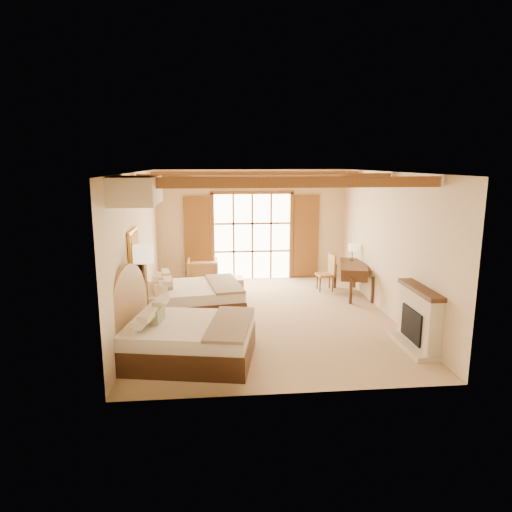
{
  "coord_description": "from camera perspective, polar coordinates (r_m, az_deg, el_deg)",
  "views": [
    {
      "loc": [
        -1.17,
        -9.71,
        3.41
      ],
      "look_at": [
        -0.21,
        0.2,
        1.35
      ],
      "focal_mm": 32.0,
      "sensor_mm": 36.0,
      "label": 1
    }
  ],
  "objects": [
    {
      "name": "armchair",
      "position": [
        12.77,
        -6.66,
        -2.08
      ],
      "size": [
        0.84,
        0.86,
        0.78
      ],
      "primitive_type": "imported",
      "rotation": [
        0.0,
        0.0,
        -3.13
      ],
      "color": "#B0824C",
      "rests_on": "floor"
    },
    {
      "name": "desk_chair",
      "position": [
        12.46,
        8.72,
        -2.9
      ],
      "size": [
        0.48,
        0.48,
        0.97
      ],
      "rotation": [
        0.0,
        0.0,
        0.13
      ],
      "color": "#955C2C",
      "rests_on": "floor"
    },
    {
      "name": "wall_right",
      "position": [
        10.62,
        16.2,
        1.41
      ],
      "size": [
        0.0,
        7.0,
        7.0
      ],
      "primitive_type": "plane",
      "rotation": [
        1.57,
        0.0,
        -1.57
      ],
      "color": "beige",
      "rests_on": "ground"
    },
    {
      "name": "nightstand",
      "position": [
        9.82,
        -12.78,
        -7.19
      ],
      "size": [
        0.48,
        0.48,
        0.56
      ],
      "primitive_type": "cube",
      "rotation": [
        0.0,
        0.0,
        0.03
      ],
      "color": "#4B2E17",
      "rests_on": "floor"
    },
    {
      "name": "fireplace",
      "position": [
        9.05,
        19.56,
        -7.69
      ],
      "size": [
        0.46,
        1.4,
        1.16
      ],
      "color": "beige",
      "rests_on": "ground"
    },
    {
      "name": "floor_lamp",
      "position": [
        9.0,
        -13.93,
        -0.45
      ],
      "size": [
        0.39,
        0.39,
        1.85
      ],
      "color": "#3E331E",
      "rests_on": "floor"
    },
    {
      "name": "ceiling_beams",
      "position": [
        9.78,
        1.34,
        9.75
      ],
      "size": [
        5.39,
        4.6,
        0.18
      ],
      "primitive_type": null,
      "color": "brown",
      "rests_on": "ceiling"
    },
    {
      "name": "ceiling",
      "position": [
        9.78,
        1.34,
        10.45
      ],
      "size": [
        7.0,
        7.0,
        0.0
      ],
      "primitive_type": "plane",
      "rotation": [
        3.14,
        0.0,
        0.0
      ],
      "color": "#BB7E38",
      "rests_on": "ground"
    },
    {
      "name": "bed_near",
      "position": [
        8.17,
        -9.71,
        -9.77
      ],
      "size": [
        2.52,
        2.07,
        1.47
      ],
      "rotation": [
        0.0,
        0.0,
        -0.19
      ],
      "color": "#4B2E17",
      "rests_on": "floor"
    },
    {
      "name": "canopy_valance",
      "position": [
        7.82,
        -14.74,
        7.94
      ],
      "size": [
        0.7,
        1.4,
        0.45
      ],
      "primitive_type": "cube",
      "color": "#F5E5C2",
      "rests_on": "ceiling"
    },
    {
      "name": "french_doors",
      "position": [
        13.37,
        -0.46,
        2.38
      ],
      "size": [
        3.95,
        0.08,
        2.6
      ],
      "color": "white",
      "rests_on": "ground"
    },
    {
      "name": "ottoman",
      "position": [
        12.16,
        -2.96,
        -3.64
      ],
      "size": [
        0.57,
        0.57,
        0.4
      ],
      "primitive_type": "cube",
      "rotation": [
        0.0,
        0.0,
        0.04
      ],
      "color": "#A7814F",
      "rests_on": "floor"
    },
    {
      "name": "wall_left",
      "position": [
        10.0,
        -14.55,
        0.88
      ],
      "size": [
        0.0,
        7.0,
        7.0
      ],
      "primitive_type": "plane",
      "rotation": [
        1.57,
        0.0,
        1.57
      ],
      "color": "beige",
      "rests_on": "ground"
    },
    {
      "name": "desk_lamp",
      "position": [
        12.38,
        11.97,
        0.97
      ],
      "size": [
        0.22,
        0.22,
        0.43
      ],
      "color": "#3E331E",
      "rests_on": "desk"
    },
    {
      "name": "floor",
      "position": [
        10.35,
        1.26,
        -7.55
      ],
      "size": [
        7.0,
        7.0,
        0.0
      ],
      "primitive_type": "plane",
      "color": "tan",
      "rests_on": "ground"
    },
    {
      "name": "bed_far",
      "position": [
        10.5,
        -8.83,
        -4.92
      ],
      "size": [
        2.41,
        1.95,
        1.43
      ],
      "rotation": [
        0.0,
        0.0,
        0.15
      ],
      "color": "#4B2E17",
      "rests_on": "floor"
    },
    {
      "name": "wall_back",
      "position": [
        13.38,
        -0.49,
        3.91
      ],
      "size": [
        5.5,
        0.0,
        5.5
      ],
      "primitive_type": "plane",
      "rotation": [
        1.57,
        0.0,
        0.0
      ],
      "color": "beige",
      "rests_on": "ground"
    },
    {
      "name": "desk",
      "position": [
        12.1,
        12.03,
        -2.75
      ],
      "size": [
        1.06,
        1.67,
        0.84
      ],
      "rotation": [
        0.0,
        0.0,
        -0.27
      ],
      "color": "#4B2E17",
      "rests_on": "floor"
    },
    {
      "name": "painting",
      "position": [
        9.24,
        -15.02,
        0.93
      ],
      "size": [
        0.06,
        0.95,
        0.75
      ],
      "color": "gold",
      "rests_on": "wall_left"
    }
  ]
}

